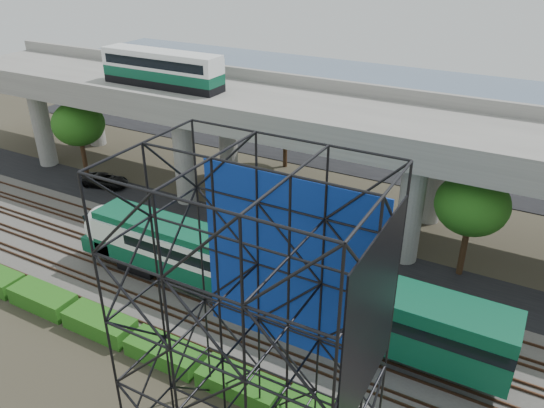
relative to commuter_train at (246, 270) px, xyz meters
The scene contains 13 objects.
ground 4.37m from the commuter_train, 142.54° to the right, with size 140.00×140.00×0.00m, color #474233.
ballast_bed 3.81m from the commuter_train, behind, with size 90.00×12.00×0.20m, color slate.
service_road 9.33m from the commuter_train, 107.07° to the left, with size 90.00×5.00×0.08m, color black.
parking_lot 32.23m from the commuter_train, 94.66° to the left, with size 90.00×18.00×0.08m, color black.
harbor_water 54.14m from the commuter_train, 92.77° to the left, with size 140.00×40.00×0.03m, color slate.
rail_tracks 3.69m from the commuter_train, behind, with size 90.00×9.52×0.16m.
commuter_train is the anchor object (origin of this frame).
overpass 15.42m from the commuter_train, 104.70° to the left, with size 80.00×12.00×12.40m.
scaffold_tower 12.78m from the commuter_train, 56.80° to the right, with size 9.36×6.36×15.00m.
hedge_strip 6.90m from the commuter_train, 104.28° to the right, with size 34.60×1.80×1.20m.
trees 16.15m from the commuter_train, 117.19° to the left, with size 40.94×16.94×7.69m.
suv 23.37m from the commuter_train, 156.58° to the left, with size 2.04×4.43×1.23m, color black.
parked_cars 31.93m from the commuter_train, 93.32° to the left, with size 39.23×9.51×1.26m.
Camera 1 is at (17.37, -21.52, 21.72)m, focal length 35.00 mm.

